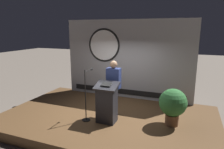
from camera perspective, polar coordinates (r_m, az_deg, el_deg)
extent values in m
plane|color=#6B6056|center=(6.48, -1.10, -13.74)|extent=(40.00, 40.00, 0.00)
cube|color=brown|center=(6.42, -1.11, -12.54)|extent=(6.40, 4.00, 0.30)
cube|color=#9E9EA3|center=(7.63, 4.20, 4.22)|extent=(4.89, 0.10, 2.93)
cylinder|color=black|center=(7.84, -2.28, 8.22)|extent=(1.28, 0.02, 1.28)
cylinder|color=white|center=(7.84, -2.29, 8.22)|extent=(1.14, 0.02, 1.14)
cube|color=black|center=(7.86, 3.93, -4.87)|extent=(4.40, 0.02, 0.20)
cube|color=#26262B|center=(5.75, -1.48, -8.42)|extent=(0.52, 0.40, 1.03)
cube|color=#26262B|center=(5.58, -1.51, -3.19)|extent=(0.64, 0.49, 0.19)
cube|color=black|center=(5.55, -1.59, -2.79)|extent=(0.28, 0.20, 0.08)
cylinder|color=black|center=(6.19, 0.45, -7.66)|extent=(0.26, 0.26, 0.87)
cube|color=navy|center=(5.97, 0.46, -1.03)|extent=(0.40, 0.24, 0.60)
sphere|color=#997051|center=(5.89, 0.46, 2.85)|extent=(0.22, 0.22, 0.22)
cylinder|color=black|center=(6.06, -7.27, -12.54)|extent=(0.24, 0.24, 0.02)
cylinder|color=black|center=(5.79, -7.47, -5.97)|extent=(0.03, 0.03, 1.49)
cylinder|color=black|center=(5.78, -6.69, 1.15)|extent=(0.02, 0.41, 0.02)
sphere|color=#262626|center=(5.96, -5.76, 1.52)|extent=(0.07, 0.07, 0.07)
cylinder|color=brown|center=(5.94, 16.44, -12.08)|extent=(0.36, 0.36, 0.30)
sphere|color=#2D6B33|center=(5.75, 16.76, -7.54)|extent=(0.75, 0.75, 0.75)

